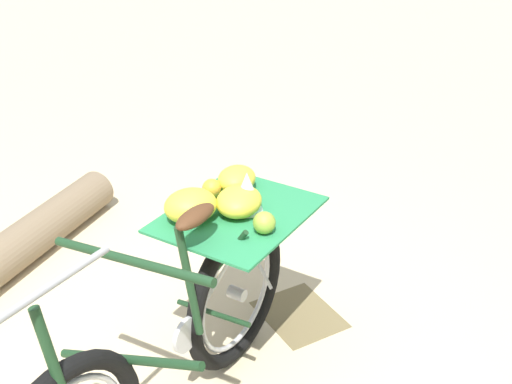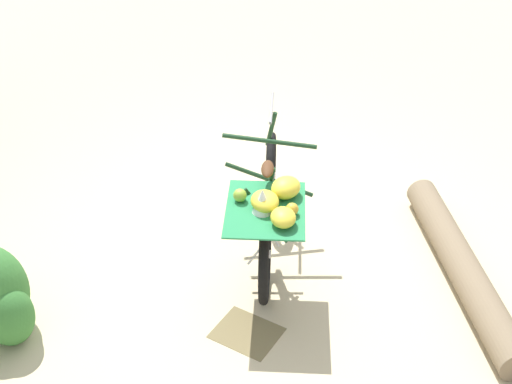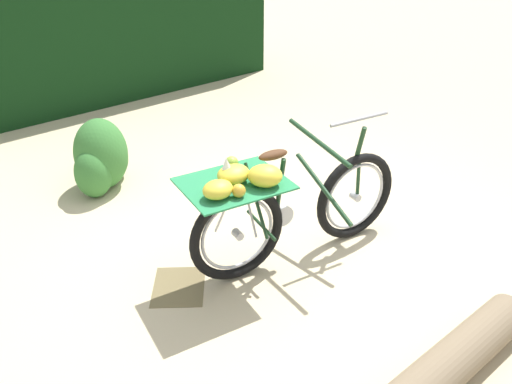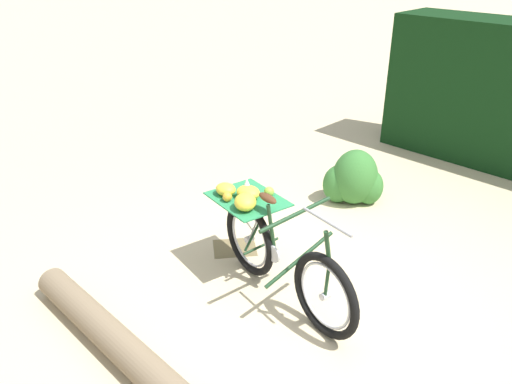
# 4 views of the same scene
# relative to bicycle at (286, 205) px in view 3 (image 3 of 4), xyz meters

# --- Properties ---
(ground_plane) EXTENTS (60.00, 60.00, 0.00)m
(ground_plane) POSITION_rel_bicycle_xyz_m (0.29, -0.09, -0.49)
(ground_plane) COLOR beige
(foliage_hedge) EXTENTS (3.54, 4.18, 1.94)m
(foliage_hedge) POSITION_rel_bicycle_xyz_m (4.03, 2.00, 0.48)
(foliage_hedge) COLOR black
(foliage_hedge) RESTS_ON ground_plane
(bicycle) EXTENTS (1.10, 1.71, 1.03)m
(bicycle) POSITION_rel_bicycle_xyz_m (0.00, 0.00, 0.00)
(bicycle) COLOR black
(bicycle) RESTS_ON ground_plane
(shrub_cluster) EXTENTS (0.71, 0.49, 0.68)m
(shrub_cluster) POSITION_rel_bicycle_xyz_m (1.23, 1.61, -0.19)
(shrub_cluster) COLOR #387533
(shrub_cluster) RESTS_ON ground_plane
(leaf_litter_patch) EXTENTS (0.44, 0.36, 0.01)m
(leaf_litter_patch) POSITION_rel_bicycle_xyz_m (-0.28, 0.77, -0.49)
(leaf_litter_patch) COLOR olive
(leaf_litter_patch) RESTS_ON ground_plane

